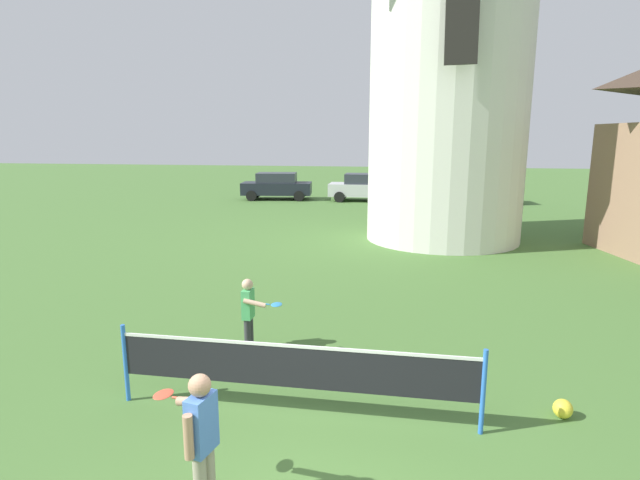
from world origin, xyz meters
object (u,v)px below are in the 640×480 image
tennis_net (293,367)px  player_near (201,435)px  parked_car_silver (366,187)px  parked_car_blue (482,189)px  windmill (452,20)px  stray_ball (563,409)px  parked_car_black (277,186)px  player_far (249,310)px

tennis_net → player_near: 1.85m
tennis_net → parked_car_silver: (-0.94, 22.88, 0.13)m
parked_car_silver → parked_car_blue: (6.42, 0.03, -0.00)m
tennis_net → parked_car_silver: bearing=92.4°
windmill → stray_ball: windmill is taller
tennis_net → parked_car_blue: (5.48, 22.91, 0.13)m
parked_car_silver → stray_ball: bearing=-78.9°
stray_ball → windmill: bearing=93.9°
tennis_net → parked_car_black: size_ratio=1.13×
stray_ball → parked_car_silver: bearing=101.1°
player_near → player_far: 3.76m
player_far → parked_car_black: size_ratio=0.30×
windmill → parked_car_black: 15.16m
stray_ball → parked_car_black: 24.20m
windmill → stray_ball: (0.80, -11.75, -7.27)m
stray_ball → player_far: bearing=163.6°
player_far → parked_car_blue: (6.67, 21.00, 0.10)m
stray_ball → tennis_net: bearing=-170.9°
stray_ball → parked_car_blue: parked_car_blue is taller
parked_car_blue → stray_ball: bearing=-95.2°
windmill → tennis_net: 14.25m
stray_ball → parked_car_silver: (-4.38, 22.33, 0.69)m
windmill → parked_car_silver: windmill is taller
tennis_net → parked_car_silver: 22.90m
tennis_net → parked_car_black: (-6.16, 22.75, 0.13)m
windmill → parked_car_blue: bearing=75.0°
parked_car_black → parked_car_blue: bearing=0.8°
parked_car_blue → parked_car_silver: bearing=-179.8°
windmill → player_near: size_ratio=10.91×
tennis_net → player_far: bearing=122.0°
player_far → stray_ball: size_ratio=5.06×
tennis_net → parked_car_blue: parked_car_blue is taller
tennis_net → stray_ball: bearing=9.1°
windmill → parked_car_blue: windmill is taller
player_far → stray_ball: player_far is taller
parked_car_black → tennis_net: bearing=-74.9°
player_far → parked_car_blue: bearing=72.4°
tennis_net → player_far: size_ratio=3.79×
parked_car_silver → tennis_net: bearing=-87.6°
player_far → parked_car_silver: bearing=89.3°
windmill → stray_ball: bearing=-86.1°
parked_car_blue → windmill: bearing=-105.0°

